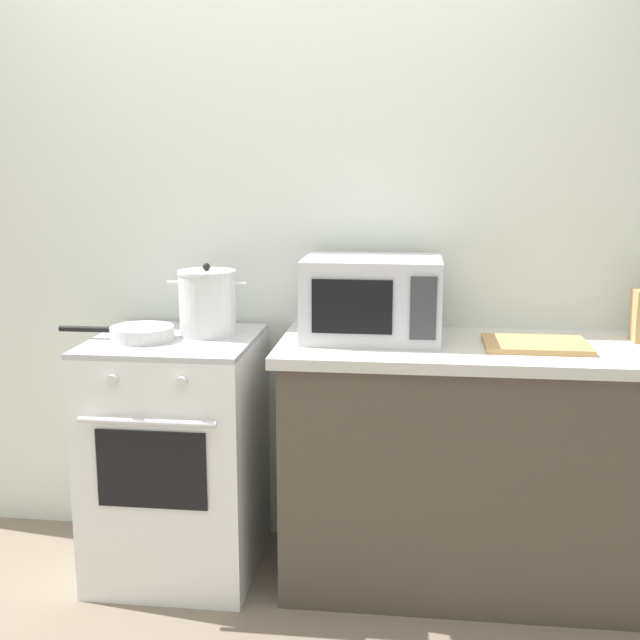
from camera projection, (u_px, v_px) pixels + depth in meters
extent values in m
cube|color=silver|center=(356.00, 241.00, 3.16)|extent=(4.40, 0.10, 2.50)
cube|color=#4C4238|center=(510.00, 473.00, 2.91)|extent=(1.64, 0.56, 0.88)
cube|color=beige|center=(516.00, 351.00, 2.82)|extent=(1.70, 0.60, 0.04)
cube|color=white|center=(178.00, 457.00, 3.03)|extent=(0.60, 0.60, 0.90)
cube|color=#B7B7BC|center=(174.00, 340.00, 2.94)|extent=(0.60, 0.60, 0.02)
cube|color=black|center=(151.00, 470.00, 2.72)|extent=(0.39, 0.01, 0.28)
cylinder|color=silver|center=(147.00, 422.00, 2.66)|extent=(0.48, 0.02, 0.02)
cylinder|color=silver|center=(112.00, 380.00, 2.67)|extent=(0.04, 0.02, 0.04)
cylinder|color=silver|center=(181.00, 382.00, 2.64)|extent=(0.04, 0.02, 0.04)
cylinder|color=silver|center=(207.00, 304.00, 2.97)|extent=(0.21, 0.21, 0.23)
cylinder|color=silver|center=(207.00, 272.00, 2.95)|extent=(0.22, 0.22, 0.01)
sphere|color=black|center=(206.00, 267.00, 2.94)|extent=(0.03, 0.03, 0.03)
cylinder|color=silver|center=(174.00, 282.00, 2.97)|extent=(0.05, 0.01, 0.01)
cylinder|color=silver|center=(240.00, 283.00, 2.94)|extent=(0.05, 0.01, 0.01)
cylinder|color=silver|center=(142.00, 333.00, 2.90)|extent=(0.23, 0.23, 0.05)
cylinder|color=black|center=(86.00, 329.00, 2.92)|extent=(0.20, 0.02, 0.02)
cube|color=silver|center=(372.00, 298.00, 2.90)|extent=(0.50, 0.36, 0.30)
cube|color=black|center=(352.00, 307.00, 2.73)|extent=(0.28, 0.01, 0.19)
cube|color=#38383D|center=(423.00, 308.00, 2.70)|extent=(0.09, 0.01, 0.22)
cube|color=tan|center=(536.00, 344.00, 2.79)|extent=(0.36, 0.26, 0.02)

